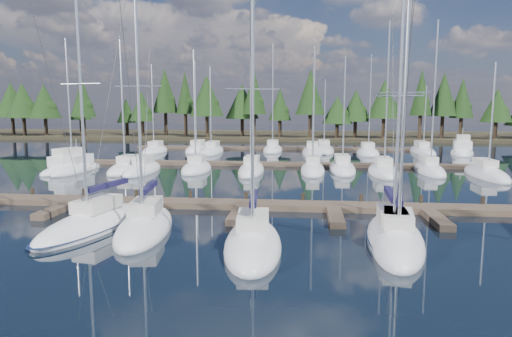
# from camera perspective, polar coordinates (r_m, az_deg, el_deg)

# --- Properties ---
(ground) EXTENTS (260.00, 260.00, 0.00)m
(ground) POSITION_cam_1_polar(r_m,az_deg,el_deg) (43.11, 0.59, -1.38)
(ground) COLOR black
(ground) RESTS_ON ground
(far_shore) EXTENTS (220.00, 30.00, 0.60)m
(far_shore) POSITION_cam_1_polar(r_m,az_deg,el_deg) (102.65, 3.78, 4.16)
(far_shore) COLOR #302A1A
(far_shore) RESTS_ON ground
(main_dock) EXTENTS (44.00, 6.13, 0.90)m
(main_dock) POSITION_cam_1_polar(r_m,az_deg,el_deg) (30.73, -1.66, -4.78)
(main_dock) COLOR brown
(main_dock) RESTS_ON ground
(back_docks) EXTENTS (50.00, 21.80, 0.40)m
(back_docks) POSITION_cam_1_polar(r_m,az_deg,el_deg) (62.43, 2.30, 1.68)
(back_docks) COLOR brown
(back_docks) RESTS_ON ground
(front_sailboat_1) EXTENTS (4.62, 9.86, 14.70)m
(front_sailboat_1) POSITION_cam_1_polar(r_m,az_deg,el_deg) (27.63, -19.66, -6.52)
(front_sailboat_1) COLOR silver
(front_sailboat_1) RESTS_ON ground
(front_sailboat_2) EXTENTS (3.81, 8.65, 14.44)m
(front_sailboat_2) POSITION_cam_1_polar(r_m,az_deg,el_deg) (26.18, -13.73, -7.05)
(front_sailboat_2) COLOR silver
(front_sailboat_2) RESTS_ON ground
(front_sailboat_3) EXTENTS (3.41, 8.30, 13.96)m
(front_sailboat_3) POSITION_cam_1_polar(r_m,az_deg,el_deg) (22.48, -0.39, -9.32)
(front_sailboat_3) COLOR silver
(front_sailboat_3) RESTS_ON ground
(front_sailboat_4) EXTENTS (3.14, 9.01, 13.44)m
(front_sailboat_4) POSITION_cam_1_polar(r_m,az_deg,el_deg) (24.48, 16.67, -8.23)
(front_sailboat_4) COLOR silver
(front_sailboat_4) RESTS_ON ground
(front_sailboat_5) EXTENTS (3.81, 8.51, 13.68)m
(front_sailboat_5) POSITION_cam_1_polar(r_m,az_deg,el_deg) (23.85, 17.30, -8.66)
(front_sailboat_5) COLOR silver
(front_sailboat_5) RESTS_ON ground
(back_sailboat_rows) EXTENTS (44.57, 33.63, 17.31)m
(back_sailboat_rows) POSITION_cam_1_polar(r_m,az_deg,el_deg) (57.49, 3.17, 1.21)
(back_sailboat_rows) COLOR silver
(back_sailboat_rows) RESTS_ON ground
(motor_yacht_left) EXTENTS (4.83, 8.70, 4.13)m
(motor_yacht_left) POSITION_cam_1_polar(r_m,az_deg,el_deg) (52.17, -22.08, 0.17)
(motor_yacht_left) COLOR silver
(motor_yacht_left) RESTS_ON ground
(motor_yacht_right) EXTENTS (5.33, 9.62, 4.57)m
(motor_yacht_right) POSITION_cam_1_polar(r_m,az_deg,el_deg) (71.98, 24.36, 2.05)
(motor_yacht_right) COLOR silver
(motor_yacht_right) RESTS_ON ground
(tree_line) EXTENTS (183.64, 11.51, 14.11)m
(tree_line) POSITION_cam_1_polar(r_m,az_deg,el_deg) (92.71, 2.29, 8.28)
(tree_line) COLOR black
(tree_line) RESTS_ON far_shore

